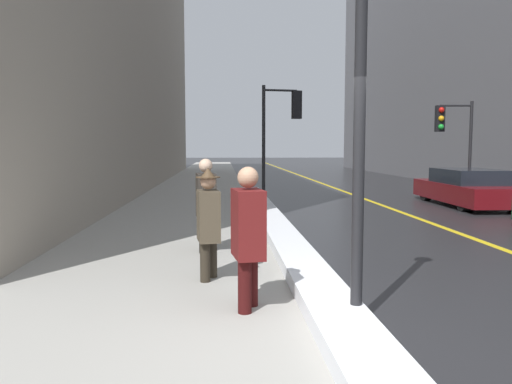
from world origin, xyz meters
TOP-DOWN VIEW (x-y plane):
  - ground_plane at (0.00, 0.00)m, footprint 160.00×160.00m
  - sidewalk_slab at (-2.00, 15.00)m, footprint 4.00×80.00m
  - road_centre_stripe at (4.00, 15.00)m, footprint 0.16×80.00m
  - snow_bank_curb at (0.18, 6.93)m, footprint 0.60×16.95m
  - building_facade_left at (-7.00, 20.00)m, footprint 6.00×36.00m
  - building_facade_right at (13.00, 22.00)m, footprint 6.00×36.00m
  - lamp_post at (0.39, 0.51)m, footprint 0.28×0.28m
  - traffic_light_near at (1.04, 11.77)m, footprint 1.31×0.43m
  - traffic_light_far at (6.97, 12.50)m, footprint 1.31×0.32m
  - pedestrian_with_shoulder_bag at (-0.69, 1.01)m, footprint 0.37×0.75m
  - pedestrian_in_glasses at (-1.16, 2.29)m, footprint 0.34×0.51m
  - pedestrian_nearside at (-1.25, 4.12)m, footprint 0.38×0.56m
  - parked_car_maroon at (6.61, 10.50)m, footprint 1.85×4.61m

SIDE VIEW (x-z plane):
  - ground_plane at x=0.00m, z-range 0.00..0.00m
  - road_centre_stripe at x=4.00m, z-range 0.00..0.00m
  - sidewalk_slab at x=-2.00m, z-range 0.00..0.01m
  - snow_bank_curb at x=0.18m, z-range 0.00..0.20m
  - parked_car_maroon at x=6.61m, z-range -0.03..1.11m
  - pedestrian_in_glasses at x=-1.16m, z-range 0.07..1.61m
  - pedestrian_with_shoulder_bag at x=-0.69m, z-range 0.09..1.68m
  - pedestrian_nearside at x=-1.25m, z-range 0.09..1.70m
  - traffic_light_far at x=6.97m, z-range 0.75..4.13m
  - lamp_post at x=0.39m, z-range 0.46..4.55m
  - traffic_light_near at x=1.04m, z-range 0.84..4.61m
  - building_facade_left at x=-7.00m, z-range 0.00..16.15m
  - building_facade_right at x=13.00m, z-range 0.00..17.31m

